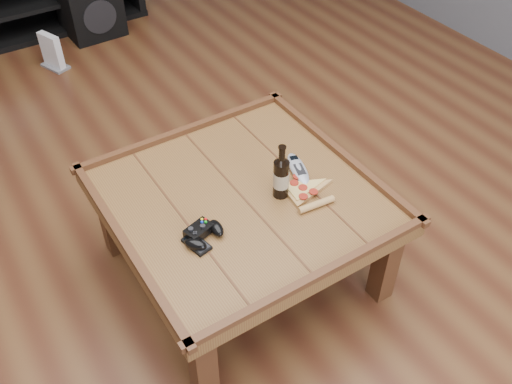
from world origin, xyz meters
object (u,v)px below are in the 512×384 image
smartphone (197,244)px  remote_control (298,169)px  coffee_table (242,207)px  subwoofer (90,7)px  game_controller (203,234)px  game_console (52,53)px  beer_bottle (281,176)px  pizza_slice (305,192)px

smartphone → remote_control: remote_control is taller
coffee_table → subwoofer: bearing=84.1°
game_controller → game_console: size_ratio=0.73×
coffee_table → game_controller: 0.27m
remote_control → coffee_table: bearing=-163.2°
beer_bottle → smartphone: beer_bottle is taller
game_controller → game_console: game_controller is taller
subwoofer → beer_bottle: bearing=-94.7°
game_controller → smartphone: size_ratio=1.47×
pizza_slice → game_console: size_ratio=1.21×
game_controller → pizza_slice: 0.45m
beer_bottle → game_controller: 0.37m
smartphone → game_controller: bearing=14.1°
beer_bottle → coffee_table: bearing=150.0°
smartphone → coffee_table: bearing=14.5°
game_controller → subwoofer: (0.49, 2.61, -0.28)m
beer_bottle → game_controller: size_ratio=1.38×
subwoofer → smartphone: bearing=-103.3°
pizza_slice → beer_bottle: bearing=156.4°
game_controller → game_console: 2.30m
beer_bottle → subwoofer: size_ratio=0.61×
smartphone → remote_control: size_ratio=0.54×
smartphone → subwoofer: smartphone is taller
coffee_table → beer_bottle: beer_bottle is taller
beer_bottle → game_console: beer_bottle is taller
pizza_slice → remote_control: (0.06, 0.12, 0.01)m
coffee_table → smartphone: (-0.27, -0.13, 0.07)m
game_controller → remote_control: (0.50, 0.11, -0.01)m
game_controller → subwoofer: bearing=63.3°
beer_bottle → subwoofer: 2.60m
game_controller → remote_control: game_controller is taller
smartphone → pizza_slice: bearing=-10.6°
coffee_table → game_controller: size_ratio=5.98×
subwoofer → game_console: subwoofer is taller
remote_control → game_controller: bearing=-150.0°
coffee_table → game_controller: game_controller is taller
game_controller → game_console: bearing=71.7°
beer_bottle → pizza_slice: bearing=-29.2°
game_console → game_controller: bearing=-113.3°
coffee_table → game_console: bearing=93.8°
coffee_table → beer_bottle: (0.13, -0.08, 0.15)m
coffee_table → game_console: 2.18m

